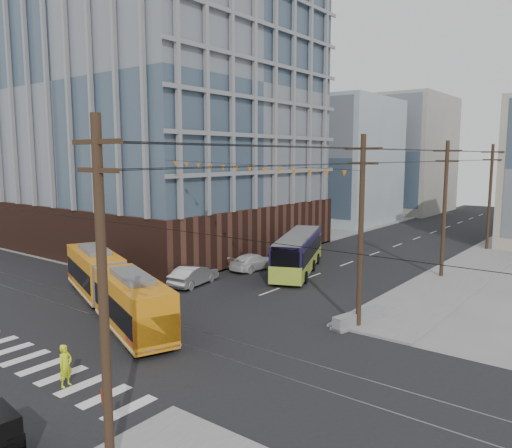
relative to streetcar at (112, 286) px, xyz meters
The scene contains 13 objects.
ground 6.77m from the streetcar, 39.00° to the right, with size 160.00×160.00×0.00m, color slate.
office_building 28.31m from the streetcar, 131.85° to the left, with size 30.00×25.00×28.60m, color #381E16.
bg_bldg_nw_near 49.87m from the streetcar, 103.96° to the left, with size 18.00×16.00×18.00m, color #8C99A5.
bg_bldg_nw_far 68.96m from the streetcar, 97.47° to the left, with size 16.00×18.00×20.00m, color gray.
utility_pole_near 17.39m from the streetcar, 36.68° to the right, with size 0.30×0.30×11.00m, color black.
streetcar is the anchor object (origin of this frame).
city_bus 16.86m from the streetcar, 78.99° to the left, with size 2.53×11.67×3.31m, color #171036, non-canonical shape.
parked_car_silver 7.94m from the streetcar, 94.41° to the left, with size 1.64×4.70×1.55m, color #BBBBBC.
parked_car_white 14.80m from the streetcar, 90.71° to the left, with size 1.97×4.85×1.41m, color silver.
parked_car_grey 20.60m from the streetcar, 89.89° to the left, with size 2.09×4.52×1.26m, color slate.
pedestrian 10.34m from the streetcar, 47.17° to the right, with size 0.68×0.44×1.85m, color #D0E919.
stop_sign 15.93m from the streetcar, 37.26° to the right, with size 0.68×0.68×2.25m, color red, non-canonical shape.
jersey_barrier 15.33m from the streetcar, 28.68° to the left, with size 0.90×3.99×0.80m, color slate.
Camera 1 is at (20.71, -14.50, 9.81)m, focal length 35.00 mm.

